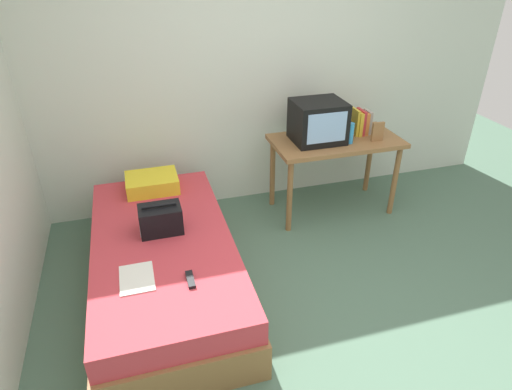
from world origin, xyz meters
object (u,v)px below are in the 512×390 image
(book_row, at_px, (361,122))
(handbag, at_px, (161,219))
(magazine, at_px, (137,278))
(water_bottle, at_px, (350,133))
(tv, at_px, (318,121))
(picture_frame, at_px, (378,132))
(desk, at_px, (335,148))
(remote_dark, at_px, (190,279))
(pillow, at_px, (152,183))
(remote_silver, at_px, (143,231))
(bed, at_px, (165,264))

(book_row, xyz_separation_m, handbag, (-1.91, -0.67, -0.29))
(magazine, bearing_deg, book_row, 28.71)
(water_bottle, distance_m, handbag, 1.81)
(water_bottle, height_order, handbag, water_bottle)
(tv, xyz_separation_m, water_bottle, (0.26, -0.13, -0.09))
(tv, bearing_deg, handbag, -156.73)
(picture_frame, bearing_deg, tv, 162.96)
(handbag, bearing_deg, desk, 20.35)
(book_row, distance_m, handbag, 2.05)
(tv, distance_m, remote_dark, 1.89)
(pillow, bearing_deg, desk, -1.50)
(remote_dark, height_order, remote_silver, same)
(pillow, bearing_deg, handbag, -89.05)
(bed, relative_size, remote_silver, 13.89)
(water_bottle, distance_m, picture_frame, 0.26)
(remote_dark, bearing_deg, magazine, 160.12)
(tv, distance_m, book_row, 0.46)
(bed, relative_size, water_bottle, 10.83)
(water_bottle, bearing_deg, desk, 122.05)
(bed, distance_m, desk, 1.85)
(remote_dark, bearing_deg, remote_silver, 111.36)
(water_bottle, bearing_deg, remote_silver, -165.71)
(handbag, xyz_separation_m, remote_silver, (-0.13, 0.03, -0.09))
(tv, xyz_separation_m, handbag, (-1.46, -0.63, -0.36))
(water_bottle, xyz_separation_m, book_row, (0.19, 0.18, 0.02))
(desk, bearing_deg, book_row, 13.06)
(bed, bearing_deg, handbag, 82.86)
(magazine, xyz_separation_m, remote_dark, (0.32, -0.12, 0.01))
(water_bottle, relative_size, picture_frame, 1.07)
(water_bottle, relative_size, book_row, 0.77)
(tv, bearing_deg, magazine, -146.21)
(handbag, distance_m, remote_dark, 0.62)
(tv, bearing_deg, book_row, 5.50)
(remote_silver, bearing_deg, tv, 20.71)
(desk, distance_m, book_row, 0.34)
(desk, distance_m, tv, 0.33)
(magazine, bearing_deg, tv, 33.79)
(remote_silver, bearing_deg, desk, 18.20)
(book_row, bearing_deg, pillow, -179.46)
(pillow, bearing_deg, remote_dark, -84.40)
(desk, xyz_separation_m, remote_dark, (-1.54, -1.22, -0.18))
(water_bottle, bearing_deg, handbag, -163.87)
(tv, distance_m, pillow, 1.53)
(bed, relative_size, desk, 1.72)
(tv, bearing_deg, bed, -153.75)
(bed, height_order, remote_silver, remote_silver)
(bed, distance_m, remote_silver, 0.29)
(bed, xyz_separation_m, pillow, (0.00, 0.75, 0.29))
(bed, distance_m, water_bottle, 1.93)
(tv, bearing_deg, water_bottle, -27.35)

